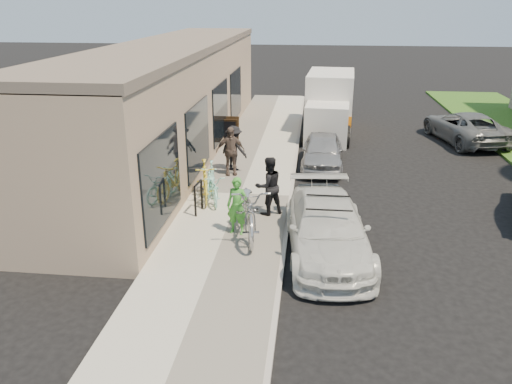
{
  "coord_description": "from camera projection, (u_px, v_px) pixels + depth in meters",
  "views": [
    {
      "loc": [
        0.09,
        -11.11,
        5.69
      ],
      "look_at": [
        -1.27,
        0.86,
        1.05
      ],
      "focal_mm": 35.0,
      "sensor_mm": 36.0,
      "label": 1
    }
  ],
  "objects": [
    {
      "name": "cruiser_bike_b",
      "position": [
        214.0,
        187.0,
        14.58
      ],
      "size": [
        1.04,
        1.75,
        0.87
      ],
      "primitive_type": "imported",
      "rotation": [
        0.0,
        0.0,
        0.3
      ],
      "color": "#9CE9DA",
      "rests_on": "sidewalk"
    },
    {
      "name": "cruiser_bike_c",
      "position": [
        205.0,
        181.0,
        14.7
      ],
      "size": [
        0.96,
        1.95,
        1.13
      ],
      "primitive_type": "imported",
      "rotation": [
        0.0,
        0.0,
        0.24
      ],
      "color": "yellow",
      "rests_on": "sidewalk"
    },
    {
      "name": "tandem_bike",
      "position": [
        249.0,
        208.0,
        12.42
      ],
      "size": [
        1.4,
        2.76,
        1.38
      ],
      "primitive_type": "imported",
      "rotation": [
        0.0,
        0.0,
        0.19
      ],
      "color": "#B1B2B4",
      "rests_on": "sidewalk"
    },
    {
      "name": "far_car_gray",
      "position": [
        465.0,
        127.0,
        21.24
      ],
      "size": [
        3.11,
        5.02,
        1.3
      ],
      "primitive_type": "imported",
      "rotation": [
        0.0,
        0.0,
        3.36
      ],
      "color": "#57595C",
      "rests_on": "ground"
    },
    {
      "name": "curb",
      "position": [
        291.0,
        198.0,
        15.16
      ],
      "size": [
        0.12,
        34.0,
        0.13
      ],
      "primitive_type": "cube",
      "color": "#A19A93",
      "rests_on": "ground"
    },
    {
      "name": "bike_rack",
      "position": [
        198.0,
        194.0,
        13.76
      ],
      "size": [
        0.12,
        0.63,
        0.89
      ],
      "rotation": [
        0.0,
        0.0,
        -0.1
      ],
      "color": "black",
      "rests_on": "sidewalk"
    },
    {
      "name": "sandwich_board",
      "position": [
        231.0,
        130.0,
        20.62
      ],
      "size": [
        0.63,
        0.64,
        1.03
      ],
      "rotation": [
        0.0,
        0.0,
        0.0
      ],
      "color": "black",
      "rests_on": "sidewalk"
    },
    {
      "name": "storefront",
      "position": [
        176.0,
        98.0,
        19.55
      ],
      "size": [
        3.6,
        20.0,
        4.22
      ],
      "color": "tan",
      "rests_on": "ground"
    },
    {
      "name": "ground",
      "position": [
        303.0,
        246.0,
        12.36
      ],
      "size": [
        120.0,
        120.0,
        0.0
      ],
      "primitive_type": "plane",
      "color": "black",
      "rests_on": "ground"
    },
    {
      "name": "moving_truck",
      "position": [
        329.0,
        106.0,
        22.68
      ],
      "size": [
        2.37,
        5.51,
        2.65
      ],
      "rotation": [
        0.0,
        0.0,
        -0.07
      ],
      "color": "silver",
      "rests_on": "ground"
    },
    {
      "name": "man_standing",
      "position": [
        269.0,
        186.0,
        13.57
      ],
      "size": [
        1.0,
        0.95,
        1.64
      ],
      "primitive_type": "imported",
      "rotation": [
        0.0,
        0.0,
        3.71
      ],
      "color": "black",
      "rests_on": "sidewalk"
    },
    {
      "name": "cruiser_bike_a",
      "position": [
        211.0,
        179.0,
        15.13
      ],
      "size": [
        0.59,
        1.64,
        0.97
      ],
      "primitive_type": "imported",
      "rotation": [
        0.0,
        0.0,
        0.08
      ],
      "color": "#9CE9DA",
      "rests_on": "sidewalk"
    },
    {
      "name": "bystander_b",
      "position": [
        230.0,
        151.0,
        16.68
      ],
      "size": [
        1.04,
        0.67,
        1.65
      ],
      "primitive_type": "imported",
      "rotation": [
        0.0,
        0.0,
        0.29
      ],
      "color": "brown",
      "rests_on": "sidewalk"
    },
    {
      "name": "sidewalk",
      "position": [
        240.0,
        196.0,
        15.32
      ],
      "size": [
        3.0,
        34.0,
        0.15
      ],
      "primitive_type": "cube",
      "color": "#B2AFA1",
      "rests_on": "ground"
    },
    {
      "name": "sedan_silver",
      "position": [
        322.0,
        151.0,
        17.96
      ],
      "size": [
        1.55,
        3.63,
        1.22
      ],
      "primitive_type": "imported",
      "rotation": [
        0.0,
        0.0,
        -0.03
      ],
      "color": "#96979B",
      "rests_on": "ground"
    },
    {
      "name": "sedan_white",
      "position": [
        327.0,
        229.0,
        11.75
      ],
      "size": [
        2.27,
        4.69,
        1.36
      ],
      "rotation": [
        0.0,
        0.0,
        0.1
      ],
      "color": "silver",
      "rests_on": "ground"
    },
    {
      "name": "woman_rider",
      "position": [
        237.0,
        206.0,
        12.45
      ],
      "size": [
        0.6,
        0.46,
        1.48
      ],
      "primitive_type": "imported",
      "rotation": [
        0.0,
        0.0,
        -0.2
      ],
      "color": "green",
      "rests_on": "sidewalk"
    },
    {
      "name": "bystander_a",
      "position": [
        234.0,
        148.0,
        17.17
      ],
      "size": [
        1.16,
        0.99,
        1.56
      ],
      "primitive_type": "imported",
      "rotation": [
        0.0,
        0.0,
        2.65
      ],
      "color": "black",
      "rests_on": "sidewalk"
    }
  ]
}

